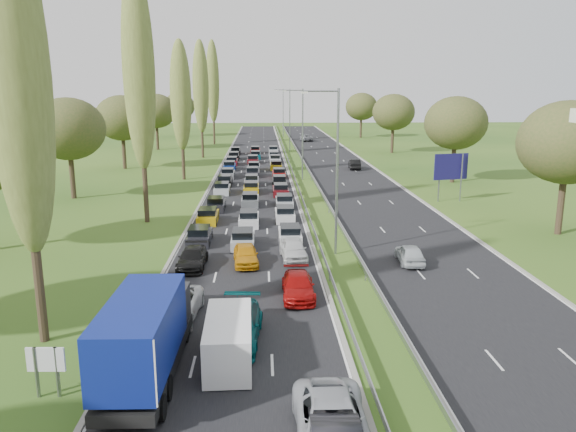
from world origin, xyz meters
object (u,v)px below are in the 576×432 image
object	(u,v)px
near_car_3	(192,258)
white_van_rear	(229,338)
blue_lorry	(146,335)
direction_sign	(451,169)
near_car_2	(173,306)
info_sign	(46,365)

from	to	relation	value
near_car_3	white_van_rear	size ratio (longest dim) A/B	0.88
blue_lorry	direction_sign	size ratio (longest dim) A/B	1.73
blue_lorry	direction_sign	distance (m)	44.93
near_car_2	direction_sign	xyz separation A→B (m)	(25.01, 31.11, 2.79)
near_car_3	direction_sign	distance (m)	33.56
direction_sign	info_sign	bearing A→B (deg)	-126.80
blue_lorry	info_sign	world-z (taller)	blue_lorry
white_van_rear	info_sign	xyz separation A→B (m)	(-6.98, -2.77, 0.31)
info_sign	white_van_rear	bearing A→B (deg)	21.67
direction_sign	near_car_2	bearing A→B (deg)	-128.80
blue_lorry	info_sign	xyz separation A→B (m)	(-3.67, -1.29, -0.60)
near_car_2	direction_sign	size ratio (longest dim) A/B	1.05
white_van_rear	info_sign	world-z (taller)	info_sign
white_van_rear	direction_sign	xyz separation A→B (m)	(21.82, 35.73, 2.51)
near_car_3	info_sign	world-z (taller)	info_sign
near_car_3	direction_sign	size ratio (longest dim) A/B	0.87
direction_sign	white_van_rear	bearing A→B (deg)	-121.42
near_car_2	white_van_rear	distance (m)	5.62
near_car_3	white_van_rear	bearing A→B (deg)	-75.63
white_van_rear	info_sign	distance (m)	7.52
blue_lorry	white_van_rear	world-z (taller)	blue_lorry
blue_lorry	near_car_2	bearing A→B (deg)	90.22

